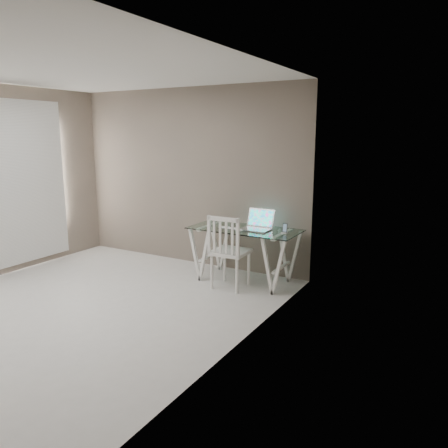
% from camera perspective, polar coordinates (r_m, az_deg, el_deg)
% --- Properties ---
extents(room, '(4.50, 4.52, 2.71)m').
position_cam_1_polar(room, '(5.16, -19.53, 7.75)').
color(room, beige).
rests_on(room, ground).
extents(desk, '(1.50, 0.70, 0.75)m').
position_cam_1_polar(desk, '(6.03, 2.66, -3.99)').
color(desk, silver).
rests_on(desk, ground).
extents(chair, '(0.47, 0.47, 0.99)m').
position_cam_1_polar(chair, '(5.68, 0.49, -3.25)').
color(chair, white).
rests_on(chair, ground).
extents(laptop, '(0.38, 0.36, 0.26)m').
position_cam_1_polar(laptop, '(5.91, 4.42, -0.08)').
color(laptop, '#B4B4B9').
rests_on(laptop, desk).
extents(keyboard, '(0.29, 0.12, 0.01)m').
position_cam_1_polar(keyboard, '(5.96, 0.59, -0.53)').
color(keyboard, silver).
rests_on(keyboard, desk).
extents(mouse, '(0.11, 0.07, 0.04)m').
position_cam_1_polar(mouse, '(5.77, 1.98, -0.80)').
color(mouse, white).
rests_on(mouse, desk).
extents(phone_dock, '(0.07, 0.07, 0.13)m').
position_cam_1_polar(phone_dock, '(5.70, 7.94, -0.87)').
color(phone_dock, white).
rests_on(phone_dock, desk).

